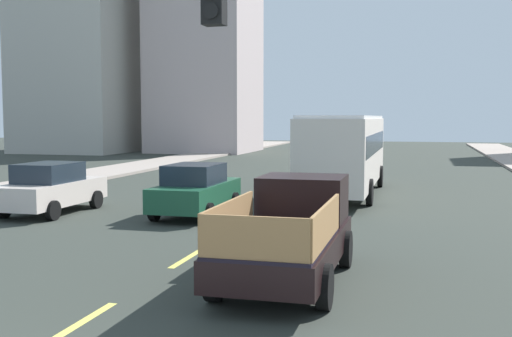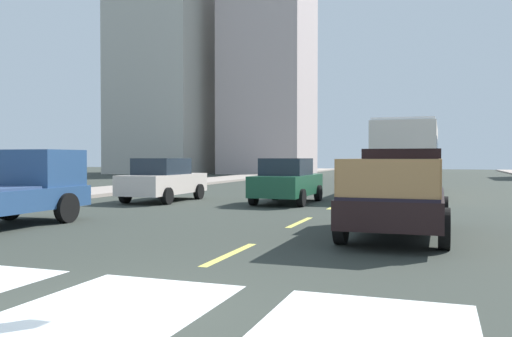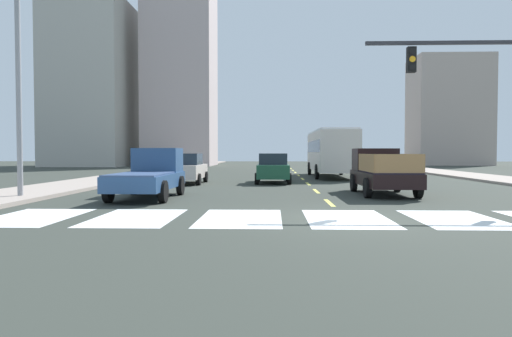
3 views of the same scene
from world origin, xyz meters
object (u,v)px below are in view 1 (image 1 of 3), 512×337
pickup_stakebed (292,232)px  sedan_near_left (51,188)px  city_bus (345,148)px  sedan_near_right (196,190)px

pickup_stakebed → sedan_near_left: size_ratio=1.18×
pickup_stakebed → city_bus: (-0.50, 13.74, 1.02)m
sedan_near_right → sedan_near_left: 4.99m
pickup_stakebed → sedan_near_right: (-4.65, 6.96, -0.08)m
city_bus → sedan_near_right: city_bus is taller
city_bus → sedan_near_left: 11.85m
city_bus → sedan_near_left: (-9.08, -7.54, -1.09)m
city_bus → sedan_near_left: city_bus is taller
sedan_near_right → sedan_near_left: bearing=-172.5°
sedan_near_left → sedan_near_right: bearing=10.4°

